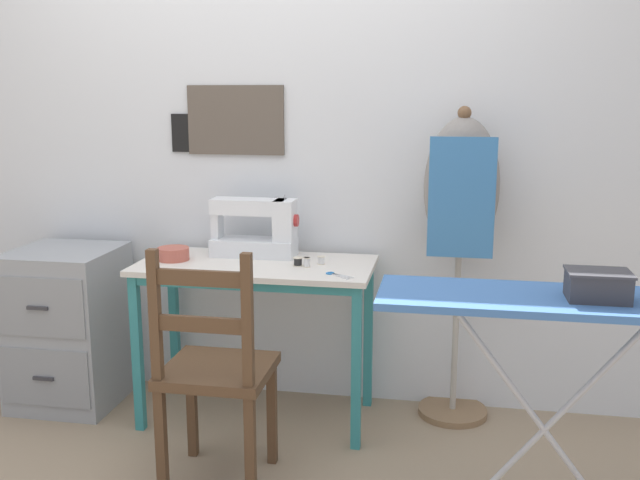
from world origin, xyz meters
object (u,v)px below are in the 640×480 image
object	(u,v)px
fabric_bowl	(173,253)
thread_spool_far_edge	(321,260)
sewing_machine	(258,229)
ironing_board	(552,312)
wooden_chair	(215,372)
dress_form	(461,203)
filing_cabinet	(69,326)
scissors	(335,275)
storage_box	(598,285)
thread_spool_mid_table	(307,262)
thread_spool_near_machine	(298,262)

from	to	relation	value
fabric_bowl	thread_spool_far_edge	size ratio (longest dim) A/B	3.88
sewing_machine	fabric_bowl	size ratio (longest dim) A/B	2.83
ironing_board	wooden_chair	bearing A→B (deg)	170.54
dress_form	fabric_bowl	bearing A→B (deg)	-171.26
filing_cabinet	dress_form	xyz separation A→B (m)	(1.83, 0.17, 0.63)
fabric_bowl	filing_cabinet	size ratio (longest dim) A/B	0.19
filing_cabinet	wooden_chair	bearing A→B (deg)	-32.56
scissors	storage_box	xyz separation A→B (m)	(0.91, -0.64, 0.17)
thread_spool_mid_table	wooden_chair	world-z (taller)	wooden_chair
ironing_board	filing_cabinet	bearing A→B (deg)	159.36
thread_spool_far_edge	storage_box	bearing A→B (deg)	-39.46
sewing_machine	ironing_board	distance (m)	1.50
sewing_machine	fabric_bowl	xyz separation A→B (m)	(-0.36, -0.15, -0.09)
thread_spool_mid_table	dress_form	bearing A→B (deg)	18.53
fabric_bowl	thread_spool_far_edge	world-z (taller)	fabric_bowl
scissors	filing_cabinet	size ratio (longest dim) A/B	0.16
sewing_machine	wooden_chair	xyz separation A→B (m)	(0.02, -0.72, -0.41)
filing_cabinet	ironing_board	bearing A→B (deg)	-20.64
thread_spool_mid_table	filing_cabinet	world-z (taller)	thread_spool_mid_table
filing_cabinet	dress_form	distance (m)	1.95
wooden_chair	scissors	bearing A→B (deg)	48.30
thread_spool_far_edge	wooden_chair	distance (m)	0.74
dress_form	scissors	bearing A→B (deg)	-146.62
sewing_machine	scissors	bearing A→B (deg)	-35.14
scissors	dress_form	distance (m)	0.66
thread_spool_far_edge	filing_cabinet	xyz separation A→B (m)	(-1.24, -0.01, -0.38)
dress_form	thread_spool_near_machine	bearing A→B (deg)	-163.71
fabric_bowl	thread_spool_mid_table	distance (m)	0.62
thread_spool_far_edge	filing_cabinet	world-z (taller)	thread_spool_far_edge
filing_cabinet	fabric_bowl	bearing A→B (deg)	-2.68
dress_form	filing_cabinet	bearing A→B (deg)	-174.71
thread_spool_far_edge	dress_form	distance (m)	0.67
filing_cabinet	thread_spool_mid_table	bearing A→B (deg)	-2.37
sewing_machine	storage_box	distance (m)	1.61
sewing_machine	fabric_bowl	world-z (taller)	sewing_machine
sewing_machine	storage_box	world-z (taller)	sewing_machine
thread_spool_near_machine	filing_cabinet	bearing A→B (deg)	178.32
scissors	thread_spool_mid_table	world-z (taller)	thread_spool_mid_table
wooden_chair	storage_box	xyz separation A→B (m)	(1.29, -0.21, 0.46)
thread_spool_near_machine	storage_box	world-z (taller)	storage_box
thread_spool_mid_table	ironing_board	size ratio (longest dim) A/B	0.04
wooden_chair	ironing_board	bearing A→B (deg)	-9.46
scissors	dress_form	xyz separation A→B (m)	(0.51, 0.33, 0.27)
thread_spool_far_edge	dress_form	xyz separation A→B (m)	(0.60, 0.16, 0.25)
scissors	thread_spool_mid_table	distance (m)	0.19
fabric_bowl	filing_cabinet	bearing A→B (deg)	177.32
fabric_bowl	wooden_chair	distance (m)	0.76
thread_spool_mid_table	storage_box	world-z (taller)	storage_box
fabric_bowl	thread_spool_mid_table	world-z (taller)	fabric_bowl
wooden_chair	storage_box	distance (m)	1.39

